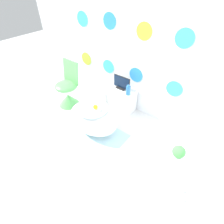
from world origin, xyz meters
TOP-DOWN VIEW (x-y plane):
  - ground_plane at (0.00, 0.00)m, footprint 12.00×12.00m
  - wall_back_dotted at (0.00, 2.05)m, footprint 4.67×0.05m
  - rug at (0.04, 0.97)m, footprint 1.27×0.76m
  - bathtub at (0.05, 1.11)m, footprint 0.92×0.64m
  - rubber_duck at (0.12, 1.10)m, footprint 0.08×0.08m
  - chair at (-0.83, 1.32)m, footprint 0.44×0.44m
  - tv_cabinet at (0.11, 1.84)m, footprint 0.53×0.33m
  - tv at (0.11, 1.84)m, footprint 0.34×0.12m
  - vase at (0.32, 1.75)m, footprint 0.08×0.08m
  - side_table at (1.52, 0.94)m, footprint 0.39×0.32m
  - potted_plant_left at (1.52, 0.94)m, footprint 0.14×0.14m

SIDE VIEW (x-z plane):
  - ground_plane at x=0.00m, z-range 0.00..0.00m
  - rug at x=0.04m, z-range 0.00..0.01m
  - bathtub at x=0.05m, z-range 0.00..0.48m
  - tv_cabinet at x=0.11m, z-range 0.00..0.49m
  - chair at x=-0.83m, z-range -0.16..0.74m
  - side_table at x=1.52m, z-range 0.14..0.66m
  - rubber_duck at x=0.12m, z-range 0.47..0.56m
  - vase at x=0.32m, z-range 0.49..0.68m
  - tv at x=0.11m, z-range 0.48..0.72m
  - potted_plant_left at x=1.52m, z-range 0.53..0.76m
  - wall_back_dotted at x=0.00m, z-range 0.00..2.60m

